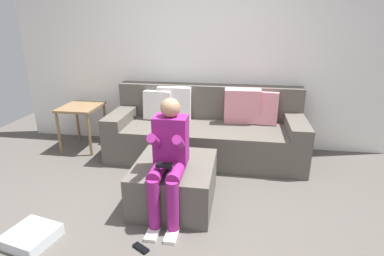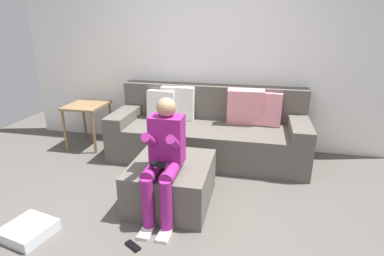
% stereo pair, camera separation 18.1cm
% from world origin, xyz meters
% --- Properties ---
extents(ground_plane, '(6.73, 6.73, 0.00)m').
position_xyz_m(ground_plane, '(0.00, 0.00, 0.00)').
color(ground_plane, '#544F49').
extents(wall_back, '(5.18, 0.10, 2.46)m').
position_xyz_m(wall_back, '(0.00, 2.03, 1.23)').
color(wall_back, white).
rests_on(wall_back, ground_plane).
extents(couch_sectional, '(2.46, 0.94, 0.90)m').
position_xyz_m(couch_sectional, '(0.18, 1.59, 0.34)').
color(couch_sectional, '#59544C').
rests_on(couch_sectional, ground_plane).
extents(ottoman, '(0.75, 0.83, 0.42)m').
position_xyz_m(ottoman, '(-0.00, 0.39, 0.21)').
color(ottoman, '#59544C').
rests_on(ottoman, ground_plane).
extents(person_seated, '(0.30, 0.62, 1.09)m').
position_xyz_m(person_seated, '(-0.00, 0.18, 0.60)').
color(person_seated, '#8C1E72').
rests_on(person_seated, ground_plane).
extents(storage_bin, '(0.43, 0.42, 0.10)m').
position_xyz_m(storage_bin, '(-1.04, -0.36, 0.05)').
color(storage_bin, silver).
rests_on(storage_bin, ground_plane).
extents(side_table, '(0.50, 0.56, 0.61)m').
position_xyz_m(side_table, '(-1.55, 1.56, 0.51)').
color(side_table, olive).
rests_on(side_table, ground_plane).
extents(remote_near_ottoman, '(0.15, 0.12, 0.02)m').
position_xyz_m(remote_near_ottoman, '(-0.13, -0.31, 0.01)').
color(remote_near_ottoman, black).
rests_on(remote_near_ottoman, ground_plane).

